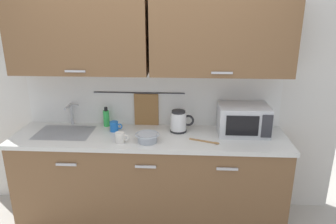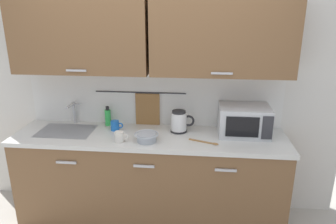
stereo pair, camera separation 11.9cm
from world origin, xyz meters
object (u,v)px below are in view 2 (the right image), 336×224
(mug_near_sink, at_px, (120,137))
(mixing_bowl, at_px, (146,137))
(mug_by_kettle, at_px, (115,126))
(microwave, at_px, (244,121))
(dish_soap_bottle, at_px, (108,117))
(electric_kettle, at_px, (179,122))
(wooden_spoon, at_px, (207,142))

(mug_near_sink, height_order, mixing_bowl, mug_near_sink)
(mug_by_kettle, bearing_deg, microwave, 1.10)
(microwave, relative_size, mixing_bowl, 2.15)
(dish_soap_bottle, bearing_deg, mixing_bowl, -39.16)
(electric_kettle, height_order, mug_by_kettle, electric_kettle)
(electric_kettle, distance_m, dish_soap_bottle, 0.73)
(electric_kettle, distance_m, mixing_bowl, 0.38)
(microwave, distance_m, mug_by_kettle, 1.21)
(microwave, height_order, dish_soap_bottle, microwave)
(microwave, bearing_deg, wooden_spoon, -144.24)
(mug_near_sink, distance_m, mug_by_kettle, 0.29)
(wooden_spoon, bearing_deg, microwave, 35.76)
(mixing_bowl, bearing_deg, mug_near_sink, -172.01)
(wooden_spoon, bearing_deg, mug_by_kettle, 166.02)
(mug_by_kettle, height_order, wooden_spoon, mug_by_kettle)
(microwave, xyz_separation_m, mug_near_sink, (-1.10, -0.29, -0.09))
(electric_kettle, xyz_separation_m, dish_soap_bottle, (-0.72, 0.10, -0.01))
(mug_near_sink, bearing_deg, electric_kettle, 30.46)
(mug_near_sink, distance_m, wooden_spoon, 0.77)
(dish_soap_bottle, bearing_deg, mug_near_sink, -61.29)
(mug_near_sink, height_order, mug_by_kettle, same)
(dish_soap_bottle, xyz_separation_m, wooden_spoon, (0.98, -0.35, -0.08))
(dish_soap_bottle, xyz_separation_m, mug_by_kettle, (0.11, -0.13, -0.04))
(dish_soap_bottle, xyz_separation_m, mixing_bowl, (0.45, -0.36, -0.04))
(microwave, xyz_separation_m, mixing_bowl, (-0.87, -0.26, -0.09))
(mug_by_kettle, xyz_separation_m, wooden_spoon, (0.88, -0.22, -0.04))
(mixing_bowl, bearing_deg, mug_by_kettle, 145.41)
(microwave, height_order, mug_near_sink, microwave)
(wooden_spoon, bearing_deg, mug_near_sink, -176.35)
(electric_kettle, height_order, mixing_bowl, electric_kettle)
(microwave, distance_m, mixing_bowl, 0.91)
(dish_soap_bottle, height_order, mixing_bowl, dish_soap_bottle)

